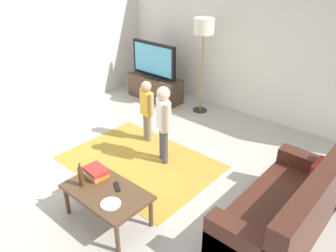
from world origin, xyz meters
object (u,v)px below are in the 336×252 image
object	(u,v)px
child_near_tv	(147,106)
child_center	(163,118)
tv	(154,60)
plate	(111,204)
couch	(288,215)
tv_remote	(117,187)
floor_lamp	(204,31)
bottle	(81,176)
tv_stand	(155,88)
coffee_table	(107,194)
book_stack	(96,172)

from	to	relation	value
child_near_tv	child_center	world-z (taller)	child_center
tv	plate	world-z (taller)	tv
couch	tv_remote	distance (m)	1.90
couch	floor_lamp	xyz separation A→B (m)	(-2.65, 2.03, 1.25)
child_center	bottle	size ratio (longest dim) A/B	3.95
tv_stand	coffee_table	size ratio (longest dim) A/B	1.20
coffee_table	tv_stand	bearing A→B (deg)	124.41
floor_lamp	book_stack	distance (m)	3.31
tv	couch	size ratio (longest dim) A/B	0.61
book_stack	bottle	xyz separation A→B (m)	(0.02, -0.22, 0.07)
tv	child_near_tv	distance (m)	1.74
tv	book_stack	xyz separation A→B (m)	(1.76, -2.89, -0.37)
tv_remote	plate	distance (m)	0.29
tv_remote	child_center	bearing A→B (deg)	138.74
coffee_table	bottle	bearing A→B (deg)	-156.80
couch	book_stack	world-z (taller)	couch
child_center	coffee_table	distance (m)	1.43
child_near_tv	tv	bearing A→B (deg)	129.37
couch	book_stack	size ratio (longest dim) A/B	6.05
coffee_table	child_near_tv	bearing A→B (deg)	120.26
coffee_table	tv_remote	xyz separation A→B (m)	(0.05, 0.12, 0.06)
book_stack	plate	world-z (taller)	book_stack
tv	bottle	bearing A→B (deg)	-60.20
floor_lamp	book_stack	world-z (taller)	floor_lamp
child_center	plate	size ratio (longest dim) A/B	5.40
couch	child_near_tv	distance (m)	2.70
couch	floor_lamp	size ratio (longest dim) A/B	1.01
tv	coffee_table	xyz separation A→B (m)	(2.06, -2.98, -0.48)
tv_stand	tv_remote	xyz separation A→B (m)	(2.11, -2.88, 0.19)
child_center	child_near_tv	bearing A→B (deg)	154.57
child_near_tv	child_center	xyz separation A→B (m)	(0.62, -0.30, 0.09)
couch	plate	world-z (taller)	couch
tv_stand	child_center	world-z (taller)	child_center
tv_remote	plate	size ratio (longest dim) A/B	0.77
tv	couch	distance (m)	4.20
floor_lamp	book_stack	xyz separation A→B (m)	(0.69, -3.06, -1.07)
tv_stand	couch	xyz separation A→B (m)	(3.72, -1.88, 0.05)
couch	child_center	bearing A→B (deg)	173.50
coffee_table	tv_remote	distance (m)	0.14
tv	couch	bearing A→B (deg)	-26.56
child_near_tv	book_stack	world-z (taller)	child_near_tv
child_near_tv	book_stack	xyz separation A→B (m)	(0.66, -1.55, -0.14)
tv	book_stack	world-z (taller)	tv
floor_lamp	child_near_tv	world-z (taller)	floor_lamp
floor_lamp	child_near_tv	distance (m)	1.77
tv	floor_lamp	world-z (taller)	floor_lamp
tv	child_center	world-z (taller)	tv
book_stack	tv_remote	size ratio (longest dim) A/B	1.75
floor_lamp	book_stack	size ratio (longest dim) A/B	5.98
child_near_tv	tv_remote	size ratio (longest dim) A/B	6.09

